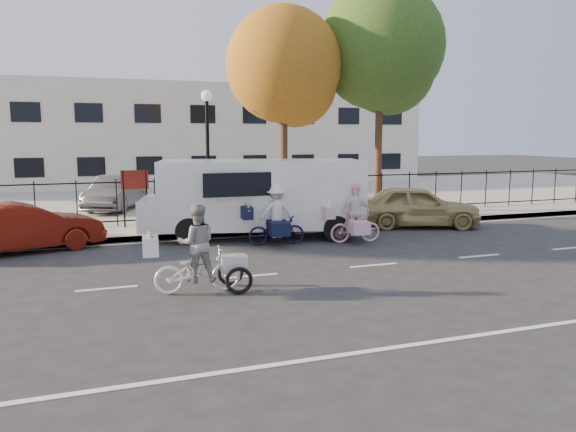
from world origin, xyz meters
name	(u,v)px	position (x,y,z in m)	size (l,w,h in m)	color
ground	(251,276)	(0.00, 0.00, 0.00)	(120.00, 120.00, 0.00)	#333334
road_markings	(251,276)	(0.00, 0.00, 0.01)	(60.00, 9.52, 0.01)	silver
curb	(205,235)	(0.00, 5.05, 0.07)	(60.00, 0.10, 0.15)	#A8A399
sidewalk	(198,229)	(0.00, 6.10, 0.07)	(60.00, 2.20, 0.15)	#A8A399
parking_lot	(162,199)	(0.00, 15.00, 0.07)	(60.00, 15.60, 0.15)	#A8A399
iron_fence	(192,200)	(0.00, 7.20, 0.90)	(58.00, 0.06, 1.50)	black
building	(140,136)	(0.00, 25.00, 3.00)	(34.00, 10.00, 6.00)	silver
lamppost	(207,133)	(0.50, 6.80, 3.11)	(0.36, 0.36, 4.33)	black
street_sign	(135,187)	(-1.85, 6.80, 1.42)	(0.85, 0.06, 1.80)	black
zebra_trike	(198,259)	(-1.33, -0.86, 0.67)	(2.03, 0.83, 1.74)	white
unicorn_bike	(354,221)	(3.83, 2.70, 0.63)	(1.72, 1.21, 1.71)	#DCA7B4
bull_bike	(276,221)	(1.63, 3.20, 0.66)	(1.81, 1.24, 1.66)	black
white_van	(257,195)	(1.49, 4.49, 1.27)	(6.90, 3.54, 2.30)	white
red_sedan	(24,228)	(-4.89, 4.50, 0.65)	(1.37, 3.93, 1.30)	#60140A
gold_sedan	(417,206)	(7.01, 4.50, 0.70)	(1.65, 4.10, 1.40)	tan
lot_car_c	(116,193)	(-2.22, 11.37, 0.81)	(1.40, 4.01, 1.32)	#47494E
lot_car_d	(333,186)	(6.99, 11.14, 0.80)	(1.55, 3.84, 1.31)	#929399
tree_mid	(287,71)	(3.68, 8.01, 5.33)	(4.15, 4.15, 7.61)	#442D1D
tree_east	(383,53)	(7.46, 7.80, 6.10)	(4.75, 4.75, 8.71)	#442D1D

